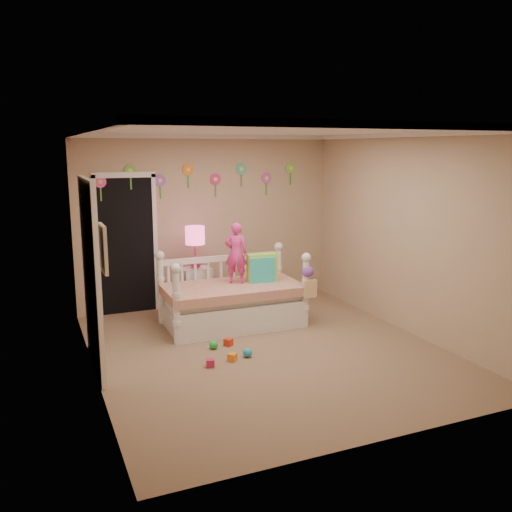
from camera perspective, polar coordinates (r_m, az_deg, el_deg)
name	(u,v)px	position (r m, az deg, el deg)	size (l,w,h in m)	color
floor	(268,351)	(6.65, 1.24, -9.91)	(4.00, 4.50, 0.01)	#7F684C
ceiling	(269,130)	(6.21, 1.34, 13.08)	(4.00, 4.50, 0.01)	white
back_wall	(208,221)	(8.38, -5.04, 3.65)	(4.00, 0.01, 2.60)	tan
left_wall	(90,258)	(5.79, -17.07, -0.22)	(0.01, 4.50, 2.60)	tan
right_wall	(408,234)	(7.34, 15.68, 2.20)	(0.01, 4.50, 2.60)	tan
crown_molding	(269,133)	(6.21, 1.34, 12.80)	(4.00, 4.50, 0.06)	white
daybed	(232,289)	(7.44, -2.49, -3.46)	(1.89, 1.02, 1.03)	white
pillow_turquoise	(262,270)	(7.52, 0.58, -1.45)	(0.35, 0.12, 0.35)	#27C5BF
pillow_lime	(262,268)	(7.56, 0.64, -1.23)	(0.41, 0.15, 0.39)	#A0E445
child	(236,253)	(7.44, -2.12, 0.32)	(0.31, 0.20, 0.84)	#EC3594
nightstand	(196,291)	(8.05, -6.30, -3.65)	(0.41, 0.31, 0.68)	white
table_lamp	(195,241)	(7.89, -6.41, 1.62)	(0.28, 0.28, 0.62)	#D41C5B
closet_doorway	(127,244)	(8.11, -13.40, 1.24)	(0.90, 0.04, 2.07)	black
flower_decals	(202,180)	(8.28, -5.69, 8.00)	(3.40, 0.02, 0.50)	#B2668C
mirror_closet	(92,275)	(6.14, -16.87, -1.96)	(0.07, 1.30, 2.10)	white
wall_picture	(103,249)	(4.87, -15.75, 0.76)	(0.05, 0.34, 0.42)	white
hanging_bag	(308,283)	(7.34, 5.50, -2.82)	(0.20, 0.16, 0.36)	beige
toy_scatter	(227,353)	(6.44, -3.11, -10.14)	(0.80, 1.30, 0.11)	#996666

